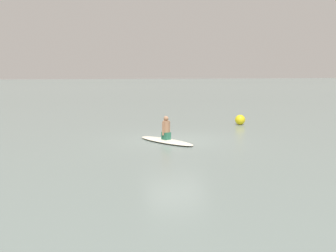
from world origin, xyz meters
TOP-DOWN VIEW (x-y plane):
  - ground_plane at (0.00, 0.00)m, footprint 400.00×400.00m
  - surfboard at (0.55, 0.42)m, footprint 1.91×3.05m
  - person_paddler at (0.55, 0.42)m, footprint 0.41×0.39m
  - buoy_marker at (-4.98, -3.68)m, footprint 0.54×0.54m

SIDE VIEW (x-z plane):
  - ground_plane at x=0.00m, z-range 0.00..0.00m
  - surfboard at x=0.55m, z-range 0.00..0.12m
  - buoy_marker at x=-4.98m, z-range 0.00..0.54m
  - person_paddler at x=0.55m, z-range 0.08..1.02m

